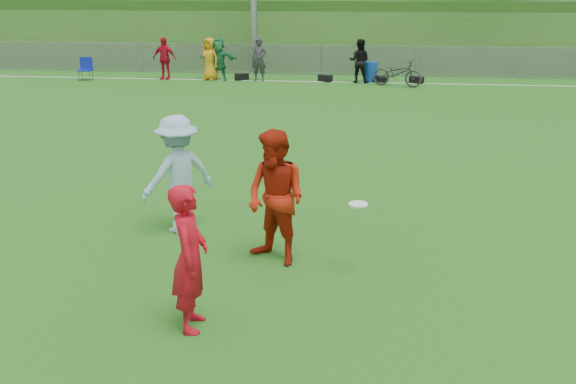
# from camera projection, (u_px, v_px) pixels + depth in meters

# --- Properties ---
(ground) EXTENTS (120.00, 120.00, 0.00)m
(ground) POSITION_uv_depth(u_px,v_px,m) (219.00, 278.00, 8.71)
(ground) COLOR #225E13
(ground) RESTS_ON ground
(sideline_far) EXTENTS (60.00, 0.10, 0.01)m
(sideline_far) POSITION_uv_depth(u_px,v_px,m) (317.00, 82.00, 25.69)
(sideline_far) COLOR white
(sideline_far) RESTS_ON ground
(fence) EXTENTS (58.00, 0.06, 1.30)m
(fence) POSITION_uv_depth(u_px,v_px,m) (321.00, 60.00, 27.37)
(fence) COLOR gray
(fence) RESTS_ON ground
(berm) EXTENTS (120.00, 18.00, 3.00)m
(berm) POSITION_uv_depth(u_px,v_px,m) (334.00, 23.00, 37.48)
(berm) COLOR #295217
(berm) RESTS_ON ground
(spectator_row) EXTENTS (8.91, 0.84, 1.69)m
(spectator_row) POSITION_uv_depth(u_px,v_px,m) (242.00, 59.00, 25.76)
(spectator_row) COLOR red
(spectator_row) RESTS_ON ground
(gear_bags) EXTENTS (7.63, 0.51, 0.26)m
(gear_bags) POSITION_uv_depth(u_px,v_px,m) (340.00, 79.00, 25.64)
(gear_bags) COLOR black
(gear_bags) RESTS_ON ground
(player_red_left) EXTENTS (0.48, 0.68, 1.74)m
(player_red_left) POSITION_uv_depth(u_px,v_px,m) (190.00, 258.00, 7.24)
(player_red_left) COLOR red
(player_red_left) RESTS_ON ground
(player_red_center) EXTENTS (1.18, 1.13, 1.93)m
(player_red_center) POSITION_uv_depth(u_px,v_px,m) (276.00, 198.00, 8.95)
(player_red_center) COLOR #AD1E0C
(player_red_center) RESTS_ON ground
(player_blue) EXTENTS (1.37, 1.35, 1.89)m
(player_blue) POSITION_uv_depth(u_px,v_px,m) (178.00, 174.00, 10.11)
(player_blue) COLOR #9AC2D5
(player_blue) RESTS_ON ground
(frisbee) EXTENTS (0.26, 0.26, 0.02)m
(frisbee) POSITION_uv_depth(u_px,v_px,m) (358.00, 204.00, 8.57)
(frisbee) COLOR white
(frisbee) RESTS_ON ground
(recycling_bin) EXTENTS (0.64, 0.64, 0.80)m
(recycling_bin) POSITION_uv_depth(u_px,v_px,m) (371.00, 72.00, 25.53)
(recycling_bin) COLOR #0E3E9D
(recycling_bin) RESTS_ON ground
(camp_chair) EXTENTS (0.57, 0.58, 0.90)m
(camp_chair) POSITION_uv_depth(u_px,v_px,m) (86.00, 73.00, 26.06)
(camp_chair) COLOR #0E1F9E
(camp_chair) RESTS_ON ground
(bicycle) EXTENTS (2.05, 1.31, 1.02)m
(bicycle) POSITION_uv_depth(u_px,v_px,m) (397.00, 73.00, 24.43)
(bicycle) COLOR #2C2C2E
(bicycle) RESTS_ON ground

